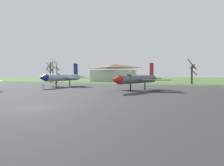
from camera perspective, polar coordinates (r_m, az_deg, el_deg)
ground_plane at (r=20.92m, az=-19.10°, el=-6.11°), size 600.00×600.00×0.00m
asphalt_apron at (r=36.38m, az=1.46°, el=-2.54°), size 108.33×61.32×0.05m
grass_verge_strip at (r=71.47m, az=13.22°, el=-0.34°), size 168.33×12.00×0.06m
jet_fighter_front_left at (r=55.04m, az=-12.63°, el=1.47°), size 11.90×17.63×6.08m
info_placard_front_left at (r=48.65m, az=-17.30°, el=-0.75°), size 0.63×0.33×1.00m
jet_fighter_front_right at (r=40.53m, az=6.36°, el=1.05°), size 12.07×16.15×5.43m
bare_tree_far_left at (r=98.26m, az=-14.90°, el=3.05°), size 2.74×3.27×9.78m
bare_tree_left_of_center at (r=95.60m, az=-15.60°, el=2.90°), size 3.29×3.32×8.27m
bare_tree_center at (r=96.65m, az=-14.00°, el=2.40°), size 2.79×2.54×7.07m
bare_tree_right_of_center at (r=93.22m, az=-15.58°, el=2.84°), size 2.59×2.56×8.75m
bare_tree_far_right at (r=74.41m, az=19.90°, el=2.65°), size 3.02×2.77×8.19m
visitor_building at (r=105.77m, az=0.45°, el=2.61°), size 21.55×15.53×8.27m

